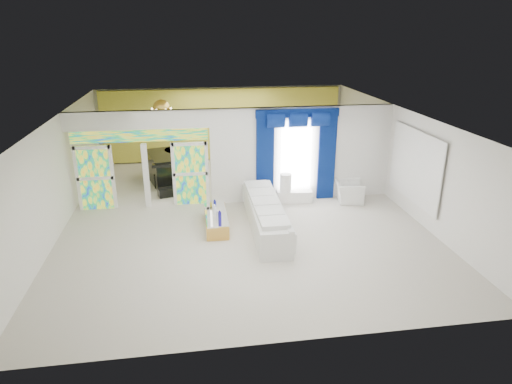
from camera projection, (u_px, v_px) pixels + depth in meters
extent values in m
plane|color=#B7AF9E|center=(240.00, 213.00, 13.58)|extent=(12.00, 12.00, 0.00)
cube|color=white|center=(303.00, 154.00, 14.29)|extent=(5.70, 0.18, 3.00)
cube|color=white|center=(139.00, 120.00, 13.16)|extent=(4.30, 0.18, 0.55)
cube|color=#994C3F|center=(95.00, 178.00, 13.56)|extent=(0.95, 0.04, 2.00)
cube|color=#994C3F|center=(191.00, 174.00, 13.96)|extent=(0.95, 0.04, 2.00)
cube|color=#994C3F|center=(140.00, 136.00, 13.33)|extent=(4.00, 0.05, 0.35)
cube|color=white|center=(296.00, 156.00, 14.18)|extent=(1.00, 0.02, 2.30)
cube|color=#030B42|center=(265.00, 159.00, 14.03)|extent=(0.55, 0.10, 2.80)
cube|color=#030B42|center=(327.00, 157.00, 14.31)|extent=(0.55, 0.10, 2.80)
cube|color=#030B42|center=(298.00, 113.00, 13.68)|extent=(2.60, 0.12, 0.25)
cube|color=white|center=(416.00, 166.00, 12.81)|extent=(0.04, 2.70, 1.90)
cube|color=gold|center=(223.00, 125.00, 18.53)|extent=(9.70, 0.12, 2.90)
cube|color=white|center=(266.00, 216.00, 12.42)|extent=(0.91, 3.85, 0.73)
cube|color=gold|center=(216.00, 221.00, 12.56)|extent=(0.63, 1.78, 0.39)
cube|color=white|center=(295.00, 196.00, 14.40)|extent=(1.14, 0.47, 0.37)
cylinder|color=silver|center=(286.00, 183.00, 14.19)|extent=(0.36, 0.36, 0.58)
imported|color=white|center=(349.00, 191.00, 14.45)|extent=(1.03, 1.13, 0.64)
cube|color=black|center=(172.00, 167.00, 16.30)|extent=(2.03, 2.36, 1.02)
cube|color=black|center=(171.00, 191.00, 14.94)|extent=(0.93, 0.56, 0.29)
cube|color=tan|center=(99.00, 178.00, 15.45)|extent=(0.61, 0.57, 0.81)
sphere|color=gold|center=(161.00, 108.00, 15.49)|extent=(0.60, 0.60, 0.60)
cylinder|color=navy|center=(220.00, 217.00, 12.02)|extent=(0.09, 0.09, 0.24)
cylinder|color=white|center=(218.00, 215.00, 12.25)|extent=(0.10, 0.10, 0.15)
cylinder|color=white|center=(214.00, 209.00, 12.72)|extent=(0.11, 0.11, 0.12)
cylinder|color=navy|center=(215.00, 204.00, 12.98)|extent=(0.08, 0.08, 0.17)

